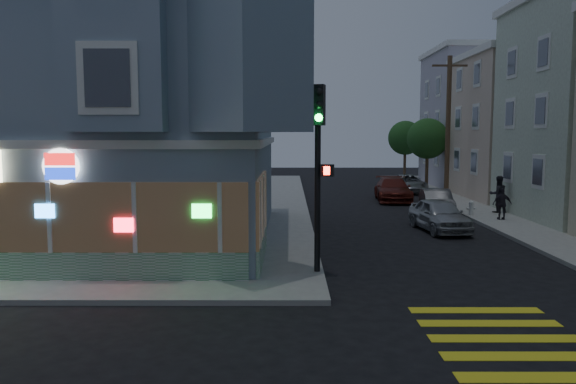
{
  "coord_description": "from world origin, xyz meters",
  "views": [
    {
      "loc": [
        1.95,
        -11.69,
        4.3
      ],
      "look_at": [
        1.91,
        5.56,
        2.51
      ],
      "focal_mm": 35.0,
      "sensor_mm": 36.0,
      "label": 1
    }
  ],
  "objects_px": {
    "parked_car_a": "(439,215)",
    "parked_car_b": "(437,202)",
    "fire_hydrant": "(471,207)",
    "traffic_signal": "(319,146)",
    "pedestrian_a": "(498,194)",
    "utility_pole": "(448,126)",
    "parked_car_c": "(393,190)",
    "street_tree_near": "(428,139)",
    "street_tree_far": "(405,138)",
    "pedestrian_b": "(502,204)",
    "parked_car_d": "(408,184)"
  },
  "relations": [
    {
      "from": "pedestrian_a",
      "to": "fire_hydrant",
      "type": "height_order",
      "value": "pedestrian_a"
    },
    {
      "from": "street_tree_far",
      "to": "parked_car_c",
      "type": "xyz_separation_m",
      "value": [
        -3.6,
        -13.96,
        -3.19
      ]
    },
    {
      "from": "parked_car_d",
      "to": "traffic_signal",
      "type": "relative_size",
      "value": 0.85
    },
    {
      "from": "parked_car_c",
      "to": "traffic_signal",
      "type": "height_order",
      "value": "traffic_signal"
    },
    {
      "from": "street_tree_far",
      "to": "pedestrian_a",
      "type": "xyz_separation_m",
      "value": [
        0.8,
        -20.23,
        -2.81
      ]
    },
    {
      "from": "street_tree_far",
      "to": "parked_car_d",
      "type": "relative_size",
      "value": 1.11
    },
    {
      "from": "utility_pole",
      "to": "street_tree_near",
      "type": "relative_size",
      "value": 1.7
    },
    {
      "from": "parked_car_d",
      "to": "pedestrian_a",
      "type": "bearing_deg",
      "value": -76.86
    },
    {
      "from": "street_tree_far",
      "to": "parked_car_d",
      "type": "distance_m",
      "value": 9.47
    },
    {
      "from": "parked_car_c",
      "to": "traffic_signal",
      "type": "relative_size",
      "value": 0.92
    },
    {
      "from": "traffic_signal",
      "to": "pedestrian_a",
      "type": "bearing_deg",
      "value": 68.08
    },
    {
      "from": "parked_car_a",
      "to": "fire_hydrant",
      "type": "distance_m",
      "value": 4.82
    },
    {
      "from": "pedestrian_b",
      "to": "pedestrian_a",
      "type": "bearing_deg",
      "value": -104.24
    },
    {
      "from": "pedestrian_a",
      "to": "parked_car_c",
      "type": "distance_m",
      "value": 7.67
    },
    {
      "from": "pedestrian_b",
      "to": "parked_car_c",
      "type": "distance_m",
      "value": 9.49
    },
    {
      "from": "pedestrian_b",
      "to": "fire_hydrant",
      "type": "height_order",
      "value": "pedestrian_b"
    },
    {
      "from": "street_tree_far",
      "to": "parked_car_c",
      "type": "bearing_deg",
      "value": -104.46
    },
    {
      "from": "street_tree_far",
      "to": "fire_hydrant",
      "type": "distance_m",
      "value": 21.41
    },
    {
      "from": "parked_car_a",
      "to": "street_tree_near",
      "type": "bearing_deg",
      "value": 71.56
    },
    {
      "from": "street_tree_far",
      "to": "traffic_signal",
      "type": "height_order",
      "value": "traffic_signal"
    },
    {
      "from": "parked_car_a",
      "to": "street_tree_far",
      "type": "bearing_deg",
      "value": 75.28
    },
    {
      "from": "parked_car_b",
      "to": "fire_hydrant",
      "type": "xyz_separation_m",
      "value": [
        1.45,
        -1.21,
        -0.13
      ]
    },
    {
      "from": "pedestrian_a",
      "to": "parked_car_d",
      "type": "bearing_deg",
      "value": -81.79
    },
    {
      "from": "street_tree_near",
      "to": "traffic_signal",
      "type": "bearing_deg",
      "value": -110.46
    },
    {
      "from": "fire_hydrant",
      "to": "parked_car_a",
      "type": "bearing_deg",
      "value": -124.1
    },
    {
      "from": "parked_car_a",
      "to": "parked_car_b",
      "type": "distance_m",
      "value": 5.35
    },
    {
      "from": "traffic_signal",
      "to": "fire_hydrant",
      "type": "height_order",
      "value": "traffic_signal"
    },
    {
      "from": "parked_car_a",
      "to": "parked_car_d",
      "type": "height_order",
      "value": "parked_car_a"
    },
    {
      "from": "parked_car_d",
      "to": "street_tree_far",
      "type": "bearing_deg",
      "value": 82.08
    },
    {
      "from": "street_tree_near",
      "to": "parked_car_c",
      "type": "relative_size",
      "value": 1.03
    },
    {
      "from": "street_tree_near",
      "to": "street_tree_far",
      "type": "distance_m",
      "value": 8.0
    },
    {
      "from": "parked_car_b",
      "to": "fire_hydrant",
      "type": "relative_size",
      "value": 5.51
    },
    {
      "from": "street_tree_near",
      "to": "parked_car_a",
      "type": "height_order",
      "value": "street_tree_near"
    },
    {
      "from": "street_tree_far",
      "to": "parked_car_b",
      "type": "distance_m",
      "value": 20.31
    },
    {
      "from": "parked_car_b",
      "to": "traffic_signal",
      "type": "height_order",
      "value": "traffic_signal"
    },
    {
      "from": "utility_pole",
      "to": "fire_hydrant",
      "type": "height_order",
      "value": "utility_pole"
    },
    {
      "from": "pedestrian_a",
      "to": "parked_car_a",
      "type": "distance_m",
      "value": 6.58
    },
    {
      "from": "parked_car_b",
      "to": "traffic_signal",
      "type": "xyz_separation_m",
      "value": [
        -7.02,
        -13.23,
        3.26
      ]
    },
    {
      "from": "parked_car_b",
      "to": "street_tree_far",
      "type": "bearing_deg",
      "value": 89.42
    },
    {
      "from": "utility_pole",
      "to": "fire_hydrant",
      "type": "xyz_separation_m",
      "value": [
        -0.7,
        -7.12,
        -4.26
      ]
    },
    {
      "from": "parked_car_c",
      "to": "traffic_signal",
      "type": "bearing_deg",
      "value": -102.68
    },
    {
      "from": "street_tree_near",
      "to": "pedestrian_a",
      "type": "distance_m",
      "value": 12.57
    },
    {
      "from": "utility_pole",
      "to": "parked_car_a",
      "type": "bearing_deg",
      "value": -107.02
    },
    {
      "from": "traffic_signal",
      "to": "street_tree_near",
      "type": "bearing_deg",
      "value": 85.88
    },
    {
      "from": "utility_pole",
      "to": "parked_car_c",
      "type": "height_order",
      "value": "utility_pole"
    },
    {
      "from": "parked_car_a",
      "to": "parked_car_b",
      "type": "xyz_separation_m",
      "value": [
        1.25,
        5.2,
        -0.05
      ]
    },
    {
      "from": "pedestrian_a",
      "to": "utility_pole",
      "type": "bearing_deg",
      "value": -84.0
    },
    {
      "from": "utility_pole",
      "to": "pedestrian_a",
      "type": "relative_size",
      "value": 4.62
    },
    {
      "from": "pedestrian_a",
      "to": "parked_car_a",
      "type": "relative_size",
      "value": 0.46
    },
    {
      "from": "parked_car_c",
      "to": "fire_hydrant",
      "type": "relative_size",
      "value": 6.96
    }
  ]
}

